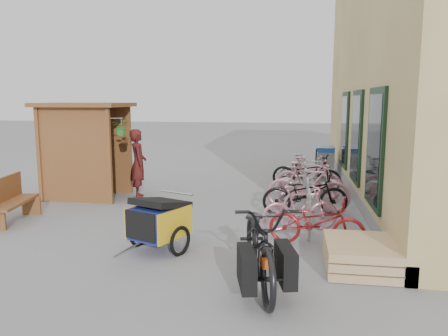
# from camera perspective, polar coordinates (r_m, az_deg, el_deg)

# --- Properties ---
(ground) EXTENTS (80.00, 80.00, 0.00)m
(ground) POSITION_cam_1_polar(r_m,az_deg,el_deg) (8.41, -5.04, -8.23)
(ground) COLOR gray
(kiosk) EXTENTS (2.49, 1.65, 2.40)m
(kiosk) POSITION_cam_1_polar(r_m,az_deg,el_deg) (11.57, -18.03, 3.90)
(kiosk) COLOR brown
(kiosk) RESTS_ON ground
(bike_rack) EXTENTS (0.05, 5.35, 0.86)m
(bike_rack) POSITION_cam_1_polar(r_m,az_deg,el_deg) (10.38, 10.67, -2.12)
(bike_rack) COLOR #A5A8AD
(bike_rack) RESTS_ON ground
(pallet_stack) EXTENTS (1.00, 1.20, 0.40)m
(pallet_stack) POSITION_cam_1_polar(r_m,az_deg,el_deg) (6.85, 17.34, -10.82)
(pallet_stack) COLOR tan
(pallet_stack) RESTS_ON ground
(bench) EXTENTS (0.69, 1.52, 0.93)m
(bench) POSITION_cam_1_polar(r_m,az_deg,el_deg) (9.89, -26.15, -3.69)
(bench) COLOR brown
(bench) RESTS_ON ground
(shopping_carts) EXTENTS (0.56, 1.55, 1.01)m
(shopping_carts) POSITION_cam_1_polar(r_m,az_deg,el_deg) (14.80, 12.97, 1.35)
(shopping_carts) COLOR silver
(shopping_carts) RESTS_ON ground
(child_trailer) EXTENTS (1.06, 1.60, 0.93)m
(child_trailer) POSITION_cam_1_polar(r_m,az_deg,el_deg) (7.32, -8.50, -6.71)
(child_trailer) COLOR navy
(child_trailer) RESTS_ON ground
(cargo_bike) EXTENTS (1.29, 2.40, 1.20)m
(cargo_bike) POSITION_cam_1_polar(r_m,az_deg,el_deg) (5.92, 4.80, -9.68)
(cargo_bike) COLOR black
(cargo_bike) RESTS_ON ground
(person_kiosk) EXTENTS (0.64, 0.75, 1.75)m
(person_kiosk) POSITION_cam_1_polar(r_m,az_deg,el_deg) (11.25, -11.14, 0.56)
(person_kiosk) COLOR maroon
(person_kiosk) RESTS_ON ground
(bike_0) EXTENTS (1.71, 0.86, 0.86)m
(bike_0) POSITION_cam_1_polar(r_m,az_deg,el_deg) (7.61, 11.98, -6.90)
(bike_0) COLOR maroon
(bike_0) RESTS_ON ground
(bike_1) EXTENTS (1.53, 0.78, 0.88)m
(bike_1) POSITION_cam_1_polar(r_m,az_deg,el_deg) (8.41, 9.92, -5.21)
(bike_1) COLOR pink
(bike_1) RESTS_ON ground
(bike_2) EXTENTS (1.90, 0.87, 0.96)m
(bike_2) POSITION_cam_1_polar(r_m,az_deg,el_deg) (9.55, 10.55, -3.30)
(bike_2) COLOR black
(bike_2) RESTS_ON ground
(bike_3) EXTENTS (1.90, 0.73, 1.12)m
(bike_3) POSITION_cam_1_polar(r_m,az_deg,el_deg) (9.90, 10.91, -2.43)
(bike_3) COLOR pink
(bike_3) RESTS_ON ground
(bike_4) EXTENTS (1.71, 0.71, 0.88)m
(bike_4) POSITION_cam_1_polar(r_m,az_deg,el_deg) (10.94, 11.04, -1.98)
(bike_4) COLOR silver
(bike_4) RESTS_ON ground
(bike_5) EXTENTS (1.80, 0.91, 1.04)m
(bike_5) POSITION_cam_1_polar(r_m,az_deg,el_deg) (11.28, 11.03, -1.24)
(bike_5) COLOR pink
(bike_5) RESTS_ON ground
(bike_6) EXTENTS (2.03, 1.19, 1.01)m
(bike_6) POSITION_cam_1_polar(r_m,az_deg,el_deg) (12.09, 10.67, -0.63)
(bike_6) COLOR black
(bike_6) RESTS_ON ground
(bike_7) EXTENTS (1.69, 0.66, 0.99)m
(bike_7) POSITION_cam_1_polar(r_m,az_deg,el_deg) (12.30, 10.79, -0.51)
(bike_7) COLOR #B4B5B9
(bike_7) RESTS_ON ground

